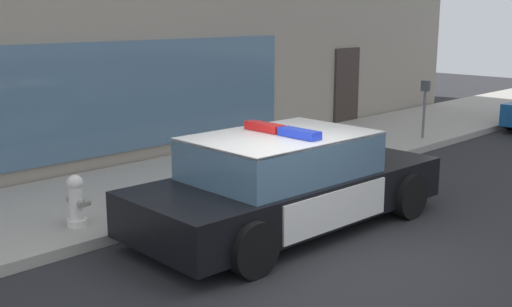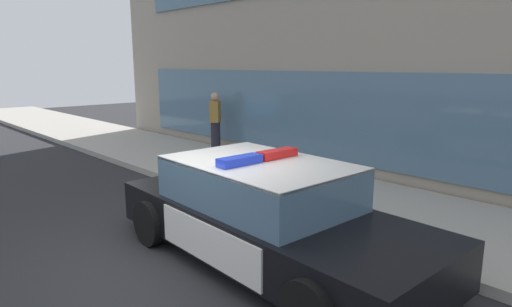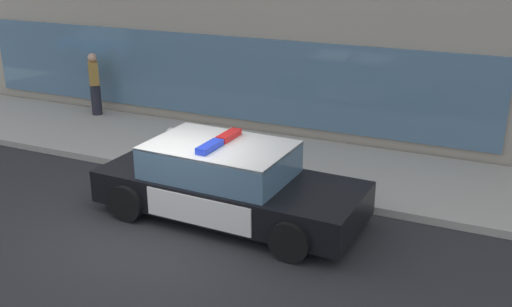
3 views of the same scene
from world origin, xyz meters
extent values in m
plane|color=#262628|center=(0.00, 0.00, 0.00)|extent=(48.00, 48.00, 0.00)
cube|color=#A39E93|center=(0.00, 3.62, 0.07)|extent=(48.00, 3.24, 0.15)
cube|color=slate|center=(-1.99, 5.26, 1.45)|extent=(14.35, 0.08, 2.10)
cube|color=black|center=(0.84, 0.82, 0.50)|extent=(4.88, 2.04, 0.60)
cube|color=silver|center=(2.38, 0.76, 0.67)|extent=(1.70, 1.89, 0.05)
cube|color=silver|center=(-0.84, 0.88, 0.67)|extent=(1.42, 1.88, 0.05)
cube|color=silver|center=(0.78, 1.77, 0.50)|extent=(2.02, 0.10, 0.51)
cube|color=silver|center=(0.71, -0.12, 0.50)|extent=(2.02, 0.10, 0.51)
cube|color=yellow|center=(0.78, 1.79, 0.50)|extent=(0.22, 0.02, 0.26)
cube|color=slate|center=(0.65, 0.83, 1.07)|extent=(2.56, 1.77, 0.60)
cube|color=silver|center=(0.65, 0.83, 1.36)|extent=(2.56, 1.77, 0.04)
cube|color=red|center=(0.66, 1.16, 1.44)|extent=(0.22, 0.64, 0.11)
cube|color=blue|center=(0.64, 0.49, 1.44)|extent=(0.22, 0.64, 0.11)
cylinder|color=black|center=(2.46, 1.70, 0.34)|extent=(0.69, 0.24, 0.68)
cylinder|color=black|center=(-0.71, 1.81, 0.34)|extent=(0.69, 0.24, 0.68)
cylinder|color=black|center=(-0.78, -0.06, 0.34)|extent=(0.69, 0.24, 0.68)
cylinder|color=silver|center=(-1.52, 2.63, 0.20)|extent=(0.28, 0.28, 0.10)
cylinder|color=silver|center=(-1.52, 2.63, 0.47)|extent=(0.19, 0.19, 0.45)
sphere|color=silver|center=(-1.52, 2.63, 0.77)|extent=(0.22, 0.22, 0.22)
cylinder|color=gray|center=(-1.52, 2.63, 0.84)|extent=(0.06, 0.06, 0.05)
cylinder|color=gray|center=(-1.52, 2.48, 0.50)|extent=(0.09, 0.10, 0.09)
cylinder|color=gray|center=(-1.52, 2.77, 0.50)|extent=(0.09, 0.10, 0.09)
cylinder|color=gray|center=(-1.37, 2.63, 0.46)|extent=(0.10, 0.12, 0.12)
cylinder|color=#23232D|center=(-5.31, 4.76, 0.57)|extent=(0.28, 0.28, 0.85)
cube|color=olive|center=(-5.31, 4.76, 1.31)|extent=(0.46, 0.47, 0.62)
sphere|color=tan|center=(-5.31, 4.76, 1.74)|extent=(0.24, 0.24, 0.24)
camera|label=1|loc=(-5.65, -4.94, 3.02)|focal=44.36mm
camera|label=2|loc=(4.76, -3.13, 2.66)|focal=30.47mm
camera|label=3|loc=(5.33, -7.88, 4.84)|focal=41.62mm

